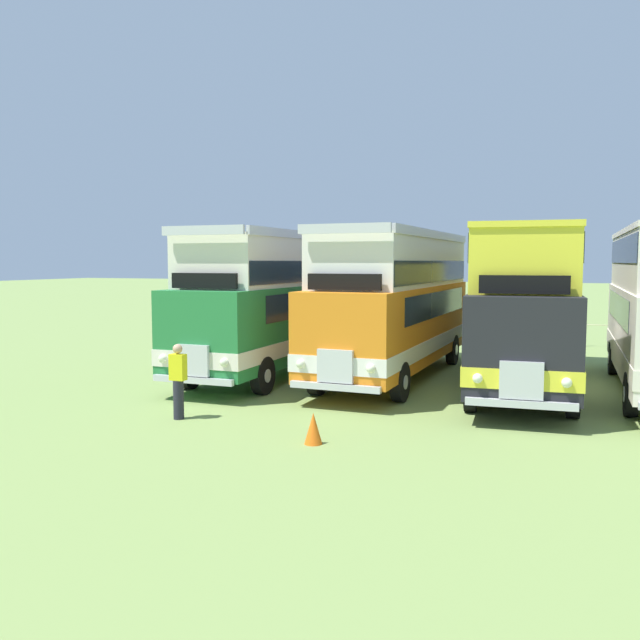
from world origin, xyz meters
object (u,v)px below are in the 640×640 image
(bus_first_in_row, at_px, (281,299))
(marshal_person, at_px, (178,381))
(bus_third_in_row, at_px, (523,300))
(cone_near_end, at_px, (313,428))
(bus_second_in_row, at_px, (396,302))

(bus_first_in_row, xyz_separation_m, marshal_person, (0.49, -7.00, -1.47))
(bus_third_in_row, xyz_separation_m, cone_near_end, (-3.44, -8.11, -2.16))
(bus_second_in_row, xyz_separation_m, bus_third_in_row, (3.78, 0.00, 0.12))
(bus_first_in_row, bearing_deg, marshal_person, -85.98)
(bus_third_in_row, distance_m, cone_near_end, 9.07)
(bus_third_in_row, xyz_separation_m, marshal_person, (-7.08, -7.22, -1.59))
(bus_first_in_row, distance_m, marshal_person, 7.17)
(bus_second_in_row, xyz_separation_m, marshal_person, (-3.30, -7.22, -1.47))
(bus_third_in_row, distance_m, marshal_person, 10.24)
(bus_first_in_row, relative_size, bus_third_in_row, 0.94)
(bus_first_in_row, height_order, bus_second_in_row, same)
(marshal_person, bearing_deg, bus_first_in_row, 94.02)
(bus_first_in_row, bearing_deg, bus_third_in_row, 1.70)
(bus_second_in_row, distance_m, cone_near_end, 8.37)
(bus_first_in_row, relative_size, marshal_person, 6.18)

